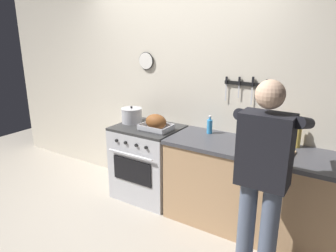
# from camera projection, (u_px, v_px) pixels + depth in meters

# --- Properties ---
(ground_plane) EXTENTS (8.00, 8.00, 0.00)m
(ground_plane) POSITION_uv_depth(u_px,v_px,m) (108.00, 244.00, 3.03)
(ground_plane) COLOR #A89E8E
(wall_back) EXTENTS (6.00, 0.13, 2.60)m
(wall_back) POSITION_uv_depth(u_px,v_px,m) (179.00, 90.00, 3.74)
(wall_back) COLOR beige
(wall_back) RESTS_ON ground
(counter_block) EXTENTS (2.03, 0.65, 0.90)m
(counter_block) POSITION_uv_depth(u_px,v_px,m) (265.00, 192.00, 3.08)
(counter_block) COLOR tan
(counter_block) RESTS_ON ground
(stove) EXTENTS (0.76, 0.67, 0.90)m
(stove) POSITION_uv_depth(u_px,v_px,m) (148.00, 162.00, 3.81)
(stove) COLOR #BCBCC1
(stove) RESTS_ON ground
(person_cook) EXTENTS (0.51, 0.63, 1.66)m
(person_cook) POSITION_uv_depth(u_px,v_px,m) (263.00, 172.00, 2.36)
(person_cook) COLOR #4C566B
(person_cook) RESTS_ON ground
(roasting_pan) EXTENTS (0.35, 0.26, 0.19)m
(roasting_pan) POSITION_uv_depth(u_px,v_px,m) (156.00, 123.00, 3.52)
(roasting_pan) COLOR #B7B7BC
(roasting_pan) RESTS_ON stove
(stock_pot) EXTENTS (0.25, 0.25, 0.21)m
(stock_pot) POSITION_uv_depth(u_px,v_px,m) (132.00, 115.00, 3.82)
(stock_pot) COLOR #B7B7BC
(stock_pot) RESTS_ON stove
(cutting_board) EXTENTS (0.36, 0.24, 0.02)m
(cutting_board) POSITION_uv_depth(u_px,v_px,m) (273.00, 152.00, 2.88)
(cutting_board) COLOR tan
(cutting_board) RESTS_ON counter_block
(bottle_dish_soap) EXTENTS (0.06, 0.06, 0.20)m
(bottle_dish_soap) POSITION_uv_depth(u_px,v_px,m) (210.00, 126.00, 3.41)
(bottle_dish_soap) COLOR #338CCC
(bottle_dish_soap) RESTS_ON counter_block
(bottle_cooking_oil) EXTENTS (0.07, 0.07, 0.28)m
(bottle_cooking_oil) POSITION_uv_depth(u_px,v_px,m) (297.00, 136.00, 2.99)
(bottle_cooking_oil) COLOR gold
(bottle_cooking_oil) RESTS_ON counter_block
(bottle_hot_sauce) EXTENTS (0.05, 0.05, 0.16)m
(bottle_hot_sauce) POSITION_uv_depth(u_px,v_px,m) (268.00, 138.00, 3.08)
(bottle_hot_sauce) COLOR red
(bottle_hot_sauce) RESTS_ON counter_block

